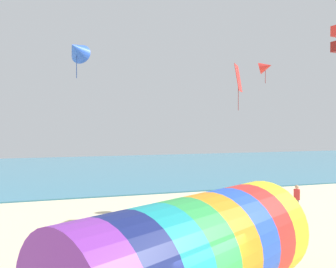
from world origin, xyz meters
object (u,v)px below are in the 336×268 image
(kite_red_diamond, at_px, (238,78))
(kite_blue_delta, at_px, (76,50))
(kite_red_delta, at_px, (265,67))
(bystander_mid_beach, at_px, (297,199))
(giant_inflatable_tube, at_px, (192,256))
(kite_handler, at_px, (266,242))

(kite_red_diamond, relative_size, kite_blue_delta, 1.60)
(kite_red_delta, bearing_deg, kite_blue_delta, -156.80)
(bystander_mid_beach, bearing_deg, giant_inflatable_tube, -139.01)
(giant_inflatable_tube, distance_m, bystander_mid_beach, 14.37)
(kite_handler, height_order, bystander_mid_beach, bystander_mid_beach)
(bystander_mid_beach, bearing_deg, kite_handler, -134.50)
(kite_red_diamond, relative_size, kite_red_delta, 1.76)
(kite_handler, xyz_separation_m, bystander_mid_beach, (6.67, 6.79, 0.03))
(kite_handler, bearing_deg, kite_blue_delta, 151.64)
(kite_handler, xyz_separation_m, kite_red_delta, (5.89, 9.05, 8.40))
(kite_handler, distance_m, bystander_mid_beach, 9.51)
(kite_handler, distance_m, kite_red_diamond, 10.97)
(giant_inflatable_tube, relative_size, kite_red_diamond, 3.31)
(giant_inflatable_tube, distance_m, kite_red_diamond, 14.11)
(giant_inflatable_tube, height_order, kite_handler, giant_inflatable_tube)
(kite_red_delta, bearing_deg, kite_handler, -123.05)
(kite_handler, xyz_separation_m, kite_blue_delta, (-6.74, 3.64, 7.63))
(kite_handler, bearing_deg, kite_red_diamond, 68.08)
(kite_blue_delta, distance_m, bystander_mid_beach, 15.73)
(giant_inflatable_tube, height_order, bystander_mid_beach, giant_inflatable_tube)
(kite_handler, bearing_deg, giant_inflatable_tube, -147.75)
(giant_inflatable_tube, xyz_separation_m, kite_blue_delta, (-2.57, 6.27, 6.85))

